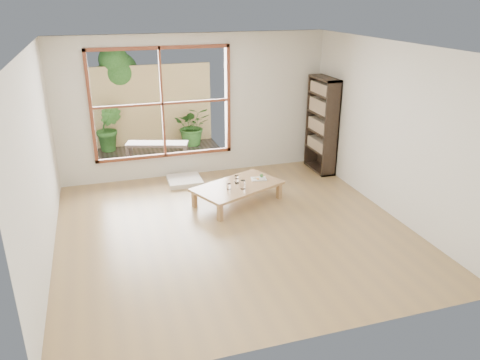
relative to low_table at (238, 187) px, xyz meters
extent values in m
plane|color=olive|center=(-0.34, -0.88, -0.27)|extent=(5.00, 5.00, 0.00)
cube|color=#A2774E|center=(0.00, 0.00, 0.02)|extent=(1.63, 1.31, 0.04)
cube|color=#A2774E|center=(-0.45, -0.56, -0.14)|extent=(0.09, 0.09, 0.27)
cube|color=#A2774E|center=(-0.72, 0.04, -0.14)|extent=(0.09, 0.09, 0.27)
cube|color=#A2774E|center=(0.72, -0.04, -0.14)|extent=(0.09, 0.09, 0.27)
cube|color=#A2774E|center=(0.45, 0.56, -0.14)|extent=(0.09, 0.09, 0.27)
cube|color=white|center=(-0.68, 1.12, -0.23)|extent=(0.61, 0.61, 0.09)
cube|color=#2E2219|center=(2.00, 1.02, 0.63)|extent=(0.29, 0.81, 1.81)
cylinder|color=silver|center=(0.03, -0.18, 0.11)|extent=(0.08, 0.08, 0.15)
cylinder|color=silver|center=(0.02, 0.14, 0.09)|extent=(0.07, 0.07, 0.11)
cylinder|color=silver|center=(0.01, 0.07, 0.08)|extent=(0.07, 0.07, 0.08)
cylinder|color=silver|center=(-0.19, -0.12, 0.08)|extent=(0.07, 0.07, 0.09)
cube|color=white|center=(0.42, 0.14, 0.05)|extent=(0.28, 0.22, 0.02)
sphere|color=#386B2B|center=(0.48, 0.17, 0.08)|extent=(0.06, 0.06, 0.06)
cube|color=orange|center=(0.39, 0.10, 0.06)|extent=(0.05, 0.04, 0.02)
cube|color=beige|center=(0.35, 0.16, 0.06)|extent=(0.06, 0.05, 0.02)
cylinder|color=silver|center=(0.44, 0.08, 0.06)|extent=(0.14, 0.03, 0.01)
cube|color=#372F28|center=(-0.94, 2.68, -0.27)|extent=(2.80, 2.00, 0.05)
cube|color=#2E2219|center=(-0.98, 2.41, 0.12)|extent=(1.29, 0.72, 0.05)
cube|color=#2E2219|center=(-1.57, 2.45, -0.08)|extent=(0.08, 0.08, 0.34)
cube|color=#2E2219|center=(-1.48, 2.72, -0.08)|extent=(0.08, 0.08, 0.34)
cube|color=#2E2219|center=(-0.47, 2.10, -0.08)|extent=(0.08, 0.08, 0.34)
cube|color=#2E2219|center=(-0.38, 2.37, -0.08)|extent=(0.08, 0.08, 0.34)
cube|color=tan|center=(-0.94, 3.68, 0.63)|extent=(2.80, 0.06, 1.80)
imported|color=#326525|center=(-0.05, 3.30, 0.20)|extent=(0.90, 0.82, 0.89)
imported|color=#326525|center=(-1.86, 3.40, 0.26)|extent=(0.66, 0.59, 1.03)
cylinder|color=#4C3D2D|center=(-1.64, 3.98, 0.53)|extent=(0.14, 0.14, 1.60)
sphere|color=#326525|center=(-1.52, 3.98, 1.38)|extent=(0.84, 0.84, 0.84)
sphere|color=#326525|center=(-1.79, 4.06, 1.18)|extent=(0.70, 0.70, 0.70)
sphere|color=#326525|center=(-1.61, 3.88, 1.63)|extent=(0.64, 0.64, 0.64)
camera|label=1|loc=(-2.07, -6.78, 2.95)|focal=35.00mm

